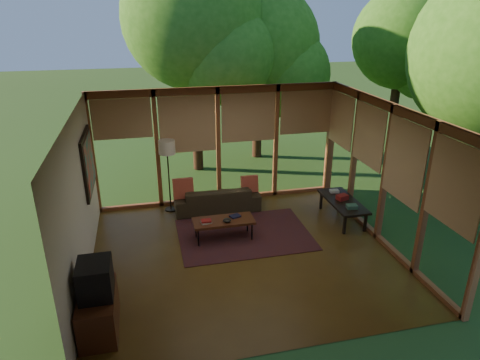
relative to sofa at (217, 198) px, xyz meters
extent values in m
plane|color=brown|center=(0.15, -2.00, -0.28)|extent=(5.50, 5.50, 0.00)
plane|color=white|center=(0.15, -2.00, 2.42)|extent=(5.50, 5.50, 0.00)
cube|color=beige|center=(-2.60, -2.00, 1.07)|extent=(0.04, 5.00, 2.70)
cube|color=beige|center=(0.15, -4.50, 1.07)|extent=(5.50, 0.04, 2.70)
cube|color=brown|center=(0.15, 0.50, 1.07)|extent=(5.50, 0.12, 2.70)
cube|color=brown|center=(2.90, -2.00, 1.07)|extent=(0.12, 5.00, 2.70)
plane|color=#284D1D|center=(8.15, 6.00, -0.29)|extent=(40.00, 40.00, 0.00)
cylinder|color=#3D2316|center=(-0.04, 2.82, 2.32)|extent=(0.28, 0.28, 5.19)
sphere|color=#265F15|center=(-0.04, 2.82, 3.76)|extent=(3.59, 3.59, 3.59)
cylinder|color=#3D2316|center=(1.88, 3.54, 1.81)|extent=(0.28, 0.28, 4.18)
sphere|color=#265F15|center=(1.88, 3.54, 2.97)|extent=(3.53, 3.53, 3.53)
cylinder|color=#3D2316|center=(6.36, 3.36, 1.92)|extent=(0.28, 0.28, 4.39)
sphere|color=#265F15|center=(6.36, 3.36, 3.14)|extent=(3.01, 3.01, 3.01)
cube|color=maroon|center=(0.33, -1.29, -0.27)|extent=(2.63, 1.86, 0.01)
imported|color=#362B1B|center=(0.00, 0.00, 0.00)|extent=(1.91, 0.77, 0.56)
cube|color=maroon|center=(-0.75, -0.05, 0.32)|extent=(0.44, 0.24, 0.46)
cube|color=maroon|center=(0.75, -0.05, 0.29)|extent=(0.38, 0.20, 0.40)
cube|color=beige|center=(-0.46, -1.41, 0.16)|extent=(0.21, 0.17, 0.03)
cube|color=maroon|center=(-0.46, -1.41, 0.19)|extent=(0.19, 0.15, 0.03)
cube|color=black|center=(0.14, -1.28, 0.16)|extent=(0.24, 0.21, 0.03)
ellipsoid|color=black|center=(-0.06, -1.46, 0.18)|extent=(0.16, 0.16, 0.07)
cube|color=#4F2615|center=(-2.32, -3.50, 0.02)|extent=(0.50, 1.00, 0.60)
cube|color=black|center=(-2.30, -3.50, 0.57)|extent=(0.45, 0.55, 0.50)
cube|color=#37614F|center=(2.55, -1.51, 0.22)|extent=(0.24, 0.19, 0.08)
cube|color=maroon|center=(2.55, -1.06, 0.23)|extent=(0.27, 0.22, 0.10)
cube|color=beige|center=(2.55, -0.66, 0.20)|extent=(0.21, 0.17, 0.05)
cylinder|color=black|center=(-1.03, 0.21, -0.26)|extent=(0.26, 0.26, 0.03)
cylinder|color=black|center=(-1.03, 0.21, 0.51)|extent=(0.03, 0.03, 1.52)
cylinder|color=beige|center=(-1.03, 0.21, 1.22)|extent=(0.36, 0.36, 0.30)
cube|color=#4F2615|center=(-0.11, -1.36, 0.12)|extent=(1.20, 0.50, 0.05)
cylinder|color=black|center=(-0.64, -1.54, -0.09)|extent=(0.03, 0.03, 0.38)
cylinder|color=black|center=(0.42, -1.54, -0.09)|extent=(0.03, 0.03, 0.38)
cylinder|color=black|center=(-0.64, -1.18, -0.09)|extent=(0.03, 0.03, 0.38)
cylinder|color=black|center=(0.42, -1.18, -0.09)|extent=(0.03, 0.03, 0.38)
cube|color=black|center=(2.55, -1.11, 0.15)|extent=(0.60, 1.40, 0.05)
cube|color=black|center=(2.32, -1.71, -0.08)|extent=(0.05, 0.05, 0.40)
cube|color=black|center=(2.78, -1.71, -0.08)|extent=(0.05, 0.05, 0.40)
cube|color=black|center=(2.32, -0.51, -0.08)|extent=(0.05, 0.05, 0.40)
cube|color=black|center=(2.78, -0.51, -0.08)|extent=(0.05, 0.05, 0.40)
cube|color=black|center=(-2.57, -0.60, 1.27)|extent=(0.05, 1.35, 1.15)
cube|color=#1C7E7C|center=(-2.54, -0.60, 1.27)|extent=(0.02, 1.20, 1.00)
camera|label=1|loc=(-1.48, -8.71, 4.01)|focal=32.00mm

